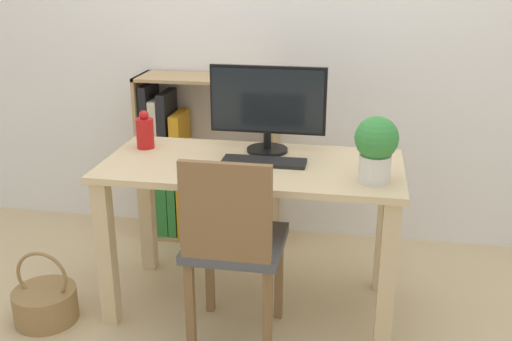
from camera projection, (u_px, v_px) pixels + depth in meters
The scene contains 10 objects.
ground_plane at pixel (252, 303), 2.90m from camera, with size 10.00×10.00×0.00m, color #CCB284.
wall_back at pixel (281, 12), 3.28m from camera, with size 8.00×0.05×2.60m.
desk at pixel (252, 192), 2.71m from camera, with size 1.33×0.63×0.72m.
monitor at pixel (268, 104), 2.74m from camera, with size 0.54×0.19×0.40m.
keyboard at pixel (264, 162), 2.65m from camera, with size 0.37×0.12×0.02m.
vase at pixel (145, 132), 2.84m from camera, with size 0.08×0.08×0.18m.
potted_plant at pixel (376, 146), 2.38m from camera, with size 0.18×0.18×0.27m.
chair at pixel (233, 242), 2.45m from camera, with size 0.40×0.40×0.87m.
bookshelf at pixel (185, 169), 3.50m from camera, with size 0.79×0.28×0.96m.
basket at pixel (45, 303), 2.75m from camera, with size 0.29×0.29×0.35m.
Camera 1 is at (0.46, -2.47, 1.59)m, focal length 42.00 mm.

